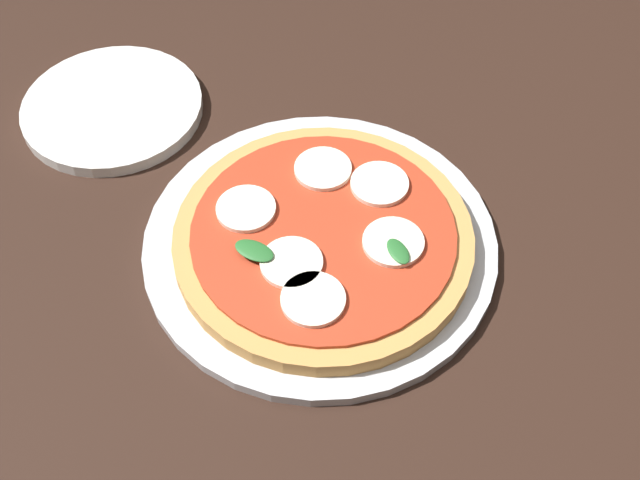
% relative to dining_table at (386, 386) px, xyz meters
% --- Properties ---
extents(dining_table, '(1.58, 1.17, 0.72)m').
position_rel_dining_table_xyz_m(dining_table, '(0.00, 0.00, 0.00)').
color(dining_table, black).
rests_on(dining_table, ground_plane).
extents(serving_tray, '(0.34, 0.34, 0.01)m').
position_rel_dining_table_xyz_m(serving_tray, '(0.12, 0.05, 0.08)').
color(serving_tray, silver).
rests_on(serving_tray, dining_table).
extents(pizza, '(0.28, 0.28, 0.03)m').
position_rel_dining_table_xyz_m(pizza, '(0.11, 0.04, 0.10)').
color(pizza, tan).
rests_on(pizza, serving_tray).
extents(plate_white, '(0.20, 0.20, 0.01)m').
position_rel_dining_table_xyz_m(plate_white, '(0.34, 0.25, 0.08)').
color(plate_white, white).
rests_on(plate_white, dining_table).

